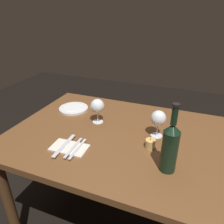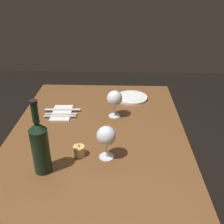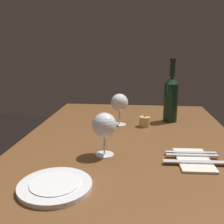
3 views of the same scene
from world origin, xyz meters
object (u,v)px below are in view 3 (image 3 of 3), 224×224
(votive_candle, at_px, (145,122))
(dinner_plate, at_px, (55,186))
(wine_glass_left, at_px, (119,103))
(folded_napkin, at_px, (193,160))
(wine_bottle, at_px, (171,98))
(fork_inner, at_px, (192,155))
(table_knife, at_px, (195,162))
(fork_outer, at_px, (191,152))
(wine_glass_right, at_px, (104,126))

(votive_candle, xyz_separation_m, dinner_plate, (0.61, -0.25, -0.02))
(wine_glass_left, relative_size, folded_napkin, 0.81)
(wine_bottle, distance_m, folded_napkin, 0.51)
(folded_napkin, bearing_deg, votive_candle, -157.75)
(votive_candle, bearing_deg, fork_inner, 23.62)
(fork_inner, distance_m, table_knife, 0.05)
(fork_inner, bearing_deg, dinner_plate, -59.47)
(wine_glass_left, height_order, folded_napkin, wine_glass_left)
(wine_bottle, xyz_separation_m, votive_candle, (0.11, -0.13, -0.10))
(votive_candle, relative_size, folded_napkin, 0.34)
(table_knife, bearing_deg, fork_outer, 180.00)
(wine_glass_left, height_order, wine_bottle, wine_bottle)
(dinner_plate, bearing_deg, folded_napkin, 117.89)
(dinner_plate, xyz_separation_m, folded_napkin, (-0.22, 0.41, -0.00))
(wine_bottle, relative_size, fork_outer, 1.80)
(wine_glass_right, height_order, table_knife, wine_glass_right)
(wine_bottle, distance_m, table_knife, 0.54)
(votive_candle, distance_m, folded_napkin, 0.42)
(wine_bottle, relative_size, dinner_plate, 1.59)
(wine_glass_left, height_order, fork_outer, wine_glass_left)
(wine_glass_right, distance_m, wine_bottle, 0.55)
(dinner_plate, relative_size, table_knife, 0.97)
(fork_inner, xyz_separation_m, table_knife, (0.05, 0.00, 0.00))
(fork_inner, bearing_deg, wine_glass_left, -142.83)
(votive_candle, bearing_deg, wine_glass_right, -22.11)
(wine_bottle, height_order, dinner_plate, wine_bottle)
(votive_candle, relative_size, fork_outer, 0.37)
(folded_napkin, relative_size, table_knife, 0.92)
(wine_bottle, bearing_deg, wine_glass_right, -30.87)
(wine_glass_left, bearing_deg, wine_bottle, 110.41)
(fork_outer, bearing_deg, dinner_plate, -56.96)
(folded_napkin, bearing_deg, fork_outer, 180.00)
(wine_glass_right, xyz_separation_m, fork_outer, (-0.03, 0.31, -0.10))
(dinner_plate, bearing_deg, wine_glass_right, 156.17)
(wine_glass_right, relative_size, votive_candle, 2.34)
(votive_candle, xyz_separation_m, table_knife, (0.42, 0.16, -0.01))
(fork_inner, height_order, fork_outer, same)
(fork_outer, bearing_deg, folded_napkin, 0.00)
(wine_glass_left, xyz_separation_m, folded_napkin, (0.40, 0.28, -0.11))
(votive_candle, relative_size, table_knife, 0.32)
(dinner_plate, xyz_separation_m, fork_outer, (-0.27, 0.41, 0.00))
(wine_glass_left, xyz_separation_m, dinner_plate, (0.62, -0.13, -0.10))
(wine_glass_left, distance_m, fork_outer, 0.46)
(wine_glass_right, distance_m, folded_napkin, 0.33)
(wine_glass_right, xyz_separation_m, fork_inner, (-0.00, 0.31, -0.10))
(fork_outer, bearing_deg, wine_glass_right, -84.46)
(fork_inner, relative_size, table_knife, 0.86)
(wine_bottle, height_order, fork_inner, wine_bottle)
(votive_candle, relative_size, dinner_plate, 0.33)
(folded_napkin, height_order, fork_inner, fork_inner)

